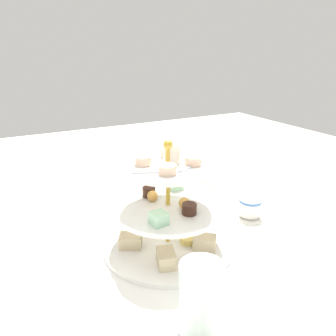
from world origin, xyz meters
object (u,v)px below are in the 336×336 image
object	(u,v)px
water_glass_tall_right	(201,300)
water_glass_short_left	(207,189)
butter_knife_left	(31,275)
butter_knife_right	(304,265)
teacup_with_saucer	(250,208)
tiered_serving_stand	(168,215)

from	to	relation	value
water_glass_tall_right	water_glass_short_left	distance (m)	0.45
butter_knife_left	butter_knife_right	bearing A→B (deg)	66.55
water_glass_tall_right	teacup_with_saucer	xyz separation A→B (m)	(0.31, 0.24, -0.04)
water_glass_tall_right	butter_knife_right	bearing A→B (deg)	7.06
tiered_serving_stand	teacup_with_saucer	size ratio (longest dim) A/B	3.22
butter_knife_left	butter_knife_right	size ratio (longest dim) A/B	1.00
butter_knife_right	teacup_with_saucer	bearing A→B (deg)	36.33
water_glass_tall_right	tiered_serving_stand	bearing A→B (deg)	74.22
water_glass_tall_right	teacup_with_saucer	size ratio (longest dim) A/B	1.35
water_glass_tall_right	water_glass_short_left	xyz separation A→B (m)	(0.26, 0.36, -0.02)
butter_knife_right	butter_knife_left	bearing A→B (deg)	112.27
water_glass_short_left	water_glass_tall_right	bearing A→B (deg)	-125.69
teacup_with_saucer	butter_knife_left	distance (m)	0.54
butter_knife_left	water_glass_tall_right	bearing A→B (deg)	41.48
teacup_with_saucer	butter_knife_right	world-z (taller)	teacup_with_saucer
water_glass_tall_right	butter_knife_right	size ratio (longest dim) A/B	0.71
teacup_with_saucer	butter_knife_right	bearing A→B (deg)	-100.16
teacup_with_saucer	butter_knife_left	world-z (taller)	teacup_with_saucer
teacup_with_saucer	butter_knife_left	size ratio (longest dim) A/B	0.53
teacup_with_saucer	butter_knife_right	distance (m)	0.21
tiered_serving_stand	butter_knife_right	distance (m)	0.30
tiered_serving_stand	butter_knife_right	size ratio (longest dim) A/B	1.71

